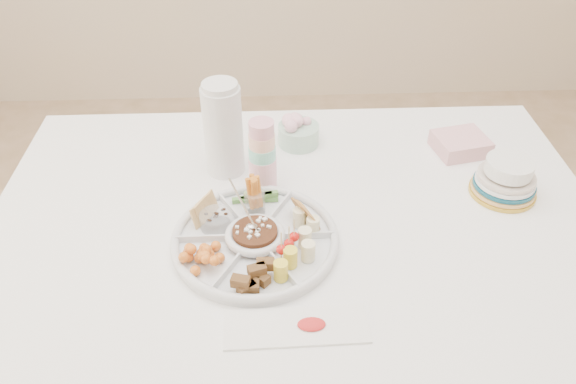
{
  "coord_description": "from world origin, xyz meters",
  "views": [
    {
      "loc": [
        -0.07,
        -1.05,
        1.66
      ],
      "look_at": [
        -0.02,
        -0.0,
        0.83
      ],
      "focal_mm": 35.0,
      "sensor_mm": 36.0,
      "label": 1
    }
  ],
  "objects_px": {
    "plate_stack": "(506,176)",
    "thermos": "(223,128)",
    "party_tray": "(255,237)",
    "dining_table": "(295,314)"
  },
  "relations": [
    {
      "from": "party_tray",
      "to": "thermos",
      "type": "height_order",
      "value": "thermos"
    },
    {
      "from": "party_tray",
      "to": "plate_stack",
      "type": "distance_m",
      "value": 0.66
    },
    {
      "from": "dining_table",
      "to": "party_tray",
      "type": "relative_size",
      "value": 4.0
    },
    {
      "from": "dining_table",
      "to": "plate_stack",
      "type": "height_order",
      "value": "plate_stack"
    },
    {
      "from": "dining_table",
      "to": "plate_stack",
      "type": "relative_size",
      "value": 9.01
    },
    {
      "from": "plate_stack",
      "to": "thermos",
      "type": "bearing_deg",
      "value": 169.31
    },
    {
      "from": "thermos",
      "to": "plate_stack",
      "type": "bearing_deg",
      "value": -10.69
    },
    {
      "from": "party_tray",
      "to": "plate_stack",
      "type": "xyz_separation_m",
      "value": [
        0.64,
        0.17,
        0.03
      ]
    },
    {
      "from": "dining_table",
      "to": "plate_stack",
      "type": "bearing_deg",
      "value": 6.71
    },
    {
      "from": "thermos",
      "to": "plate_stack",
      "type": "relative_size",
      "value": 1.57
    }
  ]
}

